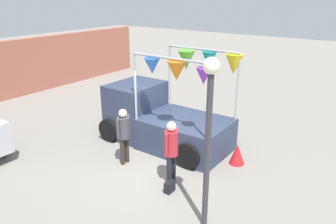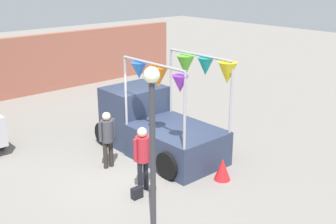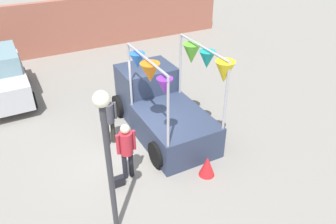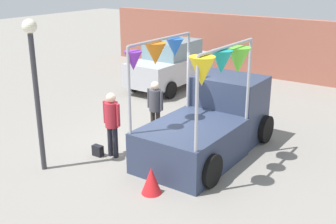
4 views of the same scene
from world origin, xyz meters
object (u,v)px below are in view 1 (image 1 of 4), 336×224
object	(u,v)px
street_lamp	(209,121)
handbag	(170,187)
person_customer	(171,147)
folded_kite_bundle_crimson	(237,154)
person_vendor	(124,131)
vendor_truck	(160,116)

from	to	relation	value
street_lamp	handbag	bearing A→B (deg)	67.09
street_lamp	person_customer	bearing A→B (deg)	58.97
handbag	street_lamp	size ratio (longest dim) A/B	0.08
folded_kite_bundle_crimson	person_vendor	bearing A→B (deg)	124.86
vendor_truck	street_lamp	distance (m)	4.50
folded_kite_bundle_crimson	vendor_truck	bearing A→B (deg)	91.40
street_lamp	vendor_truck	bearing A→B (deg)	49.72
street_lamp	folded_kite_bundle_crimson	world-z (taller)	street_lamp
vendor_truck	handbag	bearing A→B (deg)	-138.36
person_vendor	folded_kite_bundle_crimson	distance (m)	3.27
person_vendor	street_lamp	bearing A→B (deg)	-107.31
person_vendor	street_lamp	size ratio (longest dim) A/B	0.46
person_vendor	folded_kite_bundle_crimson	xyz separation A→B (m)	(1.83, -2.63, -0.68)
street_lamp	folded_kite_bundle_crimson	bearing A→B (deg)	11.01
person_vendor	street_lamp	distance (m)	3.60
vendor_truck	person_customer	bearing A→B (deg)	-136.51
person_vendor	folded_kite_bundle_crimson	bearing A→B (deg)	-55.14
folded_kite_bundle_crimson	handbag	bearing A→B (deg)	162.10
person_vendor	handbag	distance (m)	2.12
vendor_truck	handbag	xyz separation A→B (m)	(-2.21, -1.96, -0.75)
handbag	street_lamp	world-z (taller)	street_lamp
vendor_truck	person_vendor	world-z (taller)	vendor_truck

